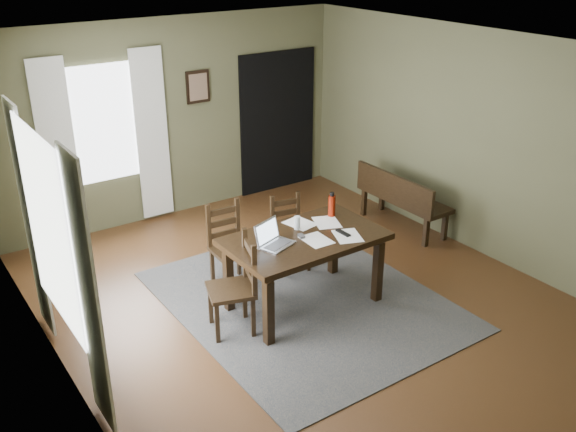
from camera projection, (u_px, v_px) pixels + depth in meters
ground at (304, 301)px, 6.99m from camera, size 5.00×6.00×0.01m
room_shell at (305, 142)px, 6.25m from camera, size 5.02×6.02×2.71m
rug at (304, 300)px, 6.99m from camera, size 2.60×3.20×0.01m
dining_table at (304, 245)px, 6.62m from camera, size 1.63×0.99×0.81m
chair_end at (236, 286)px, 6.29m from camera, size 0.55×0.55×1.01m
chair_back_left at (229, 246)px, 7.15m from camera, size 0.44×0.44×0.95m
chair_back_right at (290, 234)px, 7.53m from camera, size 0.45×0.45×0.88m
bench at (400, 196)px, 8.50m from camera, size 0.45×1.40×0.79m
laptop at (272, 239)px, 6.38m from camera, size 0.42×0.37×0.24m
computer_mouse at (301, 236)px, 6.55m from camera, size 0.07×0.09×0.03m
tv_remote at (343, 233)px, 6.62m from camera, size 0.06×0.19×0.02m
drinking_glass at (297, 223)px, 6.71m from camera, size 0.08×0.08×0.14m
water_bottle at (332, 205)px, 6.99m from camera, size 0.11×0.11×0.28m
paper_b at (347, 236)px, 6.58m from camera, size 0.36×0.40×0.00m
paper_c at (300, 223)px, 6.86m from camera, size 0.30×0.36×0.00m
paper_d at (327, 222)px, 6.88m from camera, size 0.35×0.40×0.00m
paper_e at (317, 240)px, 6.49m from camera, size 0.26×0.33×0.00m
window_left at (48, 228)px, 5.27m from camera, size 0.01×1.30×1.70m
window_back at (104, 124)px, 8.11m from camera, size 1.00×0.01×1.50m
curtain_left_near at (88, 296)px, 4.77m from camera, size 0.03×0.48×2.30m
curtain_left_far at (30, 221)px, 6.00m from camera, size 0.03×0.48×2.30m
curtain_back_left at (58, 152)px, 7.87m from camera, size 0.44×0.03×2.30m
curtain_back_right at (152, 135)px, 8.51m from camera, size 0.44×0.03×2.30m
framed_picture at (198, 87)px, 8.69m from camera, size 0.34×0.03×0.44m
doorway_back at (278, 122)px, 9.65m from camera, size 1.30×0.03×2.10m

